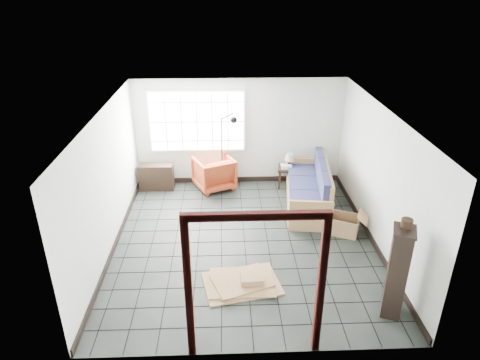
{
  "coord_description": "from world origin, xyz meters",
  "views": [
    {
      "loc": [
        -0.36,
        -7.03,
        4.68
      ],
      "look_at": [
        -0.08,
        0.3,
        1.19
      ],
      "focal_mm": 32.0,
      "sensor_mm": 36.0,
      "label": 1
    }
  ],
  "objects_px": {
    "armchair": "(214,171)",
    "side_table": "(288,171)",
    "futon_sofa": "(311,191)",
    "tall_shelf": "(397,272)"
  },
  "relations": [
    {
      "from": "futon_sofa",
      "to": "tall_shelf",
      "type": "xyz_separation_m",
      "value": [
        0.6,
        -3.45,
        0.39
      ]
    },
    {
      "from": "futon_sofa",
      "to": "tall_shelf",
      "type": "bearing_deg",
      "value": -73.15
    },
    {
      "from": "futon_sofa",
      "to": "side_table",
      "type": "relative_size",
      "value": 4.41
    },
    {
      "from": "tall_shelf",
      "to": "futon_sofa",
      "type": "bearing_deg",
      "value": 121.51
    },
    {
      "from": "armchair",
      "to": "side_table",
      "type": "bearing_deg",
      "value": 156.15
    },
    {
      "from": "futon_sofa",
      "to": "armchair",
      "type": "distance_m",
      "value": 2.39
    },
    {
      "from": "futon_sofa",
      "to": "side_table",
      "type": "bearing_deg",
      "value": 118.04
    },
    {
      "from": "futon_sofa",
      "to": "armchair",
      "type": "relative_size",
      "value": 2.72
    },
    {
      "from": "armchair",
      "to": "side_table",
      "type": "distance_m",
      "value": 1.8
    },
    {
      "from": "side_table",
      "to": "tall_shelf",
      "type": "xyz_separation_m",
      "value": [
        0.98,
        -4.43,
        0.34
      ]
    }
  ]
}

